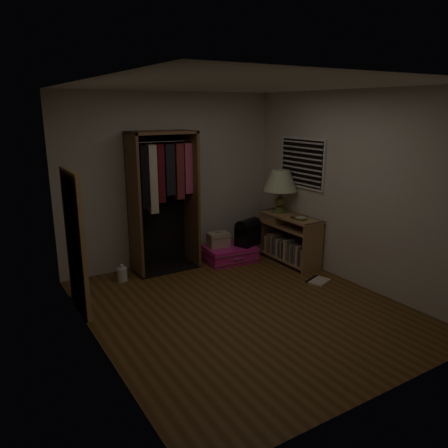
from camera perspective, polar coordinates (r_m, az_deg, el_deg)
The scene contains 13 objects.
ground at distance 5.44m, azimuth 2.59°, elevation -10.84°, with size 4.00×4.00×0.00m, color #523517.
room_walls at distance 5.05m, azimuth 3.22°, elevation 5.06°, with size 3.52×4.02×2.60m.
console_bookshelf at distance 6.94m, azimuth 8.32°, elevation -1.71°, with size 0.42×1.12×0.75m.
open_wardrobe at distance 6.45m, azimuth -7.96°, elevation 4.50°, with size 0.95×0.50×2.05m.
floor_mirror at distance 5.37m, azimuth -18.83°, elevation -2.26°, with size 0.06×0.80×1.70m.
pink_suitcase at distance 6.95m, azimuth 0.77°, elevation -3.89°, with size 0.84×0.64×0.24m.
train_case at distance 6.87m, azimuth -0.72°, elevation -2.05°, with size 0.36×0.27×0.24m.
black_bag at distance 6.95m, azimuth 3.15°, elevation -0.99°, with size 0.45×0.37×0.42m.
table_lamp at distance 6.93m, azimuth 7.40°, elevation 5.53°, with size 0.68×0.68×0.68m.
brass_tray at distance 6.68m, azimuth 9.74°, elevation 0.82°, with size 0.29×0.29×0.01m.
ceramic_bowl at distance 6.58m, azimuth 9.98°, elevation 0.69°, with size 0.16×0.16×0.04m, color #99B899.
white_jug at distance 6.34m, azimuth -13.14°, elevation -6.38°, with size 0.18×0.18×0.24m.
floor_book at distance 6.32m, azimuth 12.09°, elevation -7.25°, with size 0.37×0.33×0.03m.
Camera 1 is at (-2.76, -4.04, 2.37)m, focal length 35.00 mm.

